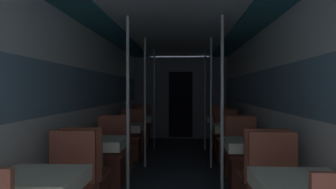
{
  "coord_description": "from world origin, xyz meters",
  "views": [
    {
      "loc": [
        0.13,
        -1.33,
        1.32
      ],
      "look_at": [
        -0.09,
        2.77,
        1.26
      ],
      "focal_mm": 35.0,
      "sensor_mm": 36.0,
      "label": 1
    }
  ],
  "objects": [
    {
      "name": "bulkhead_far",
      "position": [
        0.0,
        7.55,
        1.1
      ],
      "size": [
        2.52,
        0.09,
        2.2
      ],
      "color": "slate",
      "rests_on": "ground_plane"
    },
    {
      "name": "dining_table_right_1",
      "position": [
        0.9,
        2.56,
        0.63
      ],
      "size": [
        0.61,
        0.61,
        0.73
      ],
      "color": "#4C4C51",
      "rests_on": "ground_plane"
    },
    {
      "name": "support_pole_right_1",
      "position": [
        0.56,
        2.56,
        1.1
      ],
      "size": [
        0.04,
        0.04,
        2.2
      ],
      "color": "silver",
      "rests_on": "ground_plane"
    },
    {
      "name": "dining_table_left_0",
      "position": [
        -0.9,
        0.89,
        0.63
      ],
      "size": [
        0.61,
        0.61,
        0.73
      ],
      "color": "#4C4C51",
      "rests_on": "ground_plane"
    },
    {
      "name": "dining_table_right_3",
      "position": [
        0.9,
        5.89,
        0.63
      ],
      "size": [
        0.61,
        0.61,
        0.73
      ],
      "color": "#4C4C51",
      "rests_on": "ground_plane"
    },
    {
      "name": "chair_left_far_1",
      "position": [
        -0.9,
        3.1,
        0.29
      ],
      "size": [
        0.42,
        0.42,
        0.95
      ],
      "rotation": [
        0.0,
        0.0,
        3.14
      ],
      "color": "brown",
      "rests_on": "ground_plane"
    },
    {
      "name": "dining_table_left_3",
      "position": [
        -0.9,
        5.89,
        0.63
      ],
      "size": [
        0.61,
        0.61,
        0.73
      ],
      "color": "#4C4C51",
      "rests_on": "ground_plane"
    },
    {
      "name": "dining_table_left_1",
      "position": [
        -0.9,
        2.56,
        0.63
      ],
      "size": [
        0.61,
        0.61,
        0.73
      ],
      "color": "#4C4C51",
      "rests_on": "ground_plane"
    },
    {
      "name": "support_pole_left_2",
      "position": [
        -0.56,
        4.22,
        1.1
      ],
      "size": [
        0.04,
        0.04,
        2.2
      ],
      "color": "silver",
      "rests_on": "ground_plane"
    },
    {
      "name": "chair_left_near_2",
      "position": [
        -0.9,
        3.68,
        0.29
      ],
      "size": [
        0.42,
        0.42,
        0.95
      ],
      "color": "brown",
      "rests_on": "ground_plane"
    },
    {
      "name": "chair_left_near_1",
      "position": [
        -0.9,
        2.01,
        0.29
      ],
      "size": [
        0.42,
        0.42,
        0.95
      ],
      "color": "brown",
      "rests_on": "ground_plane"
    },
    {
      "name": "chair_right_far_2",
      "position": [
        0.9,
        4.77,
        0.29
      ],
      "size": [
        0.42,
        0.42,
        0.95
      ],
      "rotation": [
        0.0,
        0.0,
        3.14
      ],
      "color": "brown",
      "rests_on": "ground_plane"
    },
    {
      "name": "support_pole_right_3",
      "position": [
        0.56,
        5.89,
        1.1
      ],
      "size": [
        0.04,
        0.04,
        2.2
      ],
      "color": "silver",
      "rests_on": "ground_plane"
    },
    {
      "name": "chair_right_far_1",
      "position": [
        0.9,
        3.1,
        0.29
      ],
      "size": [
        0.42,
        0.42,
        0.95
      ],
      "rotation": [
        0.0,
        0.0,
        3.14
      ],
      "color": "brown",
      "rests_on": "ground_plane"
    },
    {
      "name": "wall_right",
      "position": [
        1.29,
        3.51,
        1.13
      ],
      "size": [
        0.05,
        9.83,
        2.2
      ],
      "color": "silver",
      "rests_on": "ground_plane"
    },
    {
      "name": "support_pole_right_2",
      "position": [
        0.56,
        4.22,
        1.1
      ],
      "size": [
        0.04,
        0.04,
        2.2
      ],
      "color": "silver",
      "rests_on": "ground_plane"
    },
    {
      "name": "dining_table_right_2",
      "position": [
        0.9,
        4.22,
        0.63
      ],
      "size": [
        0.61,
        0.61,
        0.73
      ],
      "color": "#4C4C51",
      "rests_on": "ground_plane"
    },
    {
      "name": "chair_right_far_3",
      "position": [
        0.9,
        6.44,
        0.29
      ],
      "size": [
        0.42,
        0.42,
        0.95
      ],
      "rotation": [
        0.0,
        0.0,
        3.14
      ],
      "color": "brown",
      "rests_on": "ground_plane"
    },
    {
      "name": "support_pole_left_1",
      "position": [
        -0.56,
        2.56,
        1.1
      ],
      "size": [
        0.04,
        0.04,
        2.2
      ],
      "color": "silver",
      "rests_on": "ground_plane"
    },
    {
      "name": "ceiling_panel",
      "position": [
        0.0,
        3.51,
        2.24
      ],
      "size": [
        2.58,
        9.83,
        0.07
      ],
      "color": "silver",
      "rests_on": "wall_left"
    },
    {
      "name": "dining_table_left_2",
      "position": [
        -0.9,
        4.22,
        0.63
      ],
      "size": [
        0.61,
        0.61,
        0.73
      ],
      "color": "#4C4C51",
      "rests_on": "ground_plane"
    },
    {
      "name": "chair_left_far_2",
      "position": [
        -0.9,
        4.77,
        0.29
      ],
      "size": [
        0.42,
        0.42,
        0.95
      ],
      "rotation": [
        0.0,
        0.0,
        3.14
      ],
      "color": "brown",
      "rests_on": "ground_plane"
    },
    {
      "name": "chair_right_near_3",
      "position": [
        0.9,
        5.34,
        0.29
      ],
      "size": [
        0.42,
        0.42,
        0.95
      ],
      "color": "brown",
      "rests_on": "ground_plane"
    },
    {
      "name": "wall_left",
      "position": [
        -1.29,
        3.51,
        1.13
      ],
      "size": [
        0.05,
        9.83,
        2.2
      ],
      "color": "silver",
      "rests_on": "ground_plane"
    },
    {
      "name": "support_pole_left_3",
      "position": [
        -0.56,
        5.89,
        1.1
      ],
      "size": [
        0.04,
        0.04,
        2.2
      ],
      "color": "silver",
      "rests_on": "ground_plane"
    },
    {
      "name": "chair_right_near_2",
      "position": [
        0.9,
        3.68,
        0.29
      ],
      "size": [
        0.42,
        0.42,
        0.95
      ],
      "color": "brown",
      "rests_on": "ground_plane"
    },
    {
      "name": "chair_left_far_3",
      "position": [
        -0.9,
        6.44,
        0.29
      ],
      "size": [
        0.42,
        0.42,
        0.95
      ],
      "rotation": [
        0.0,
        0.0,
        3.14
      ],
      "color": "brown",
      "rests_on": "ground_plane"
    },
    {
      "name": "chair_left_near_3",
      "position": [
        -0.9,
        5.34,
        0.29
      ],
      "size": [
        0.42,
        0.42,
        0.95
      ],
      "color": "brown",
      "rests_on": "ground_plane"
    }
  ]
}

